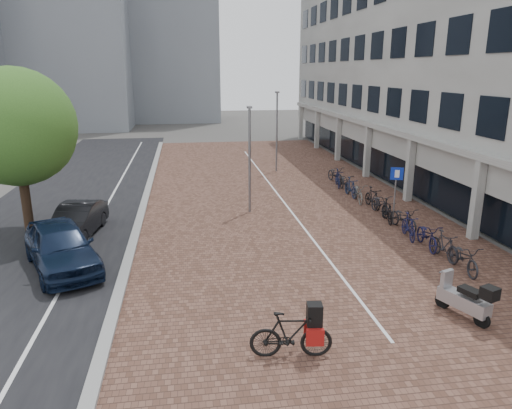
# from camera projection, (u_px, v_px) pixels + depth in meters

# --- Properties ---
(ground) EXTENTS (140.00, 140.00, 0.00)m
(ground) POSITION_uv_depth(u_px,v_px,m) (285.00, 297.00, 14.74)
(ground) COLOR #474442
(ground) RESTS_ON ground
(plaza_brick) EXTENTS (14.50, 42.00, 0.04)m
(plaza_brick) POSITION_uv_depth(u_px,v_px,m) (275.00, 196.00, 26.44)
(plaza_brick) COLOR brown
(plaza_brick) RESTS_ON ground
(street_asphalt) EXTENTS (8.00, 50.00, 0.03)m
(street_asphalt) POSITION_uv_depth(u_px,v_px,m) (69.00, 204.00, 24.87)
(street_asphalt) COLOR black
(street_asphalt) RESTS_ON ground
(curb) EXTENTS (0.35, 42.00, 0.14)m
(curb) POSITION_uv_depth(u_px,v_px,m) (145.00, 200.00, 25.41)
(curb) COLOR gray
(curb) RESTS_ON ground
(lane_line) EXTENTS (0.12, 44.00, 0.00)m
(lane_line) POSITION_uv_depth(u_px,v_px,m) (108.00, 203.00, 25.15)
(lane_line) COLOR white
(lane_line) RESTS_ON street_asphalt
(parking_line) EXTENTS (0.10, 30.00, 0.00)m
(parking_line) POSITION_uv_depth(u_px,v_px,m) (279.00, 196.00, 26.47)
(parking_line) COLOR white
(parking_line) RESTS_ON plaza_brick
(office_building) EXTENTS (8.40, 40.00, 15.00)m
(office_building) POSITION_uv_depth(u_px,v_px,m) (438.00, 42.00, 29.52)
(office_building) COLOR #ADADA7
(office_building) RESTS_ON ground
(bg_towers) EXTENTS (33.00, 23.00, 32.00)m
(bg_towers) POSITION_uv_depth(u_px,v_px,m) (80.00, 6.00, 55.43)
(bg_towers) COLOR gray
(bg_towers) RESTS_ON ground
(car_navy) EXTENTS (3.82, 5.33, 1.69)m
(car_navy) POSITION_uv_depth(u_px,v_px,m) (61.00, 246.00, 16.61)
(car_navy) COLOR black
(car_navy) RESTS_ON ground
(car_dark) EXTENTS (2.03, 4.32, 1.37)m
(car_dark) POSITION_uv_depth(u_px,v_px,m) (77.00, 220.00, 20.02)
(car_dark) COLOR black
(car_dark) RESTS_ON ground
(hero_bike) EXTENTS (2.08, 0.83, 1.43)m
(hero_bike) POSITION_uv_depth(u_px,v_px,m) (291.00, 334.00, 11.50)
(hero_bike) COLOR black
(hero_bike) RESTS_ON ground
(scooter_front) EXTENTS (1.18, 1.90, 1.25)m
(scooter_front) POSITION_uv_depth(u_px,v_px,m) (464.00, 298.00, 13.35)
(scooter_front) COLOR #A8A8AD
(scooter_front) RESTS_ON ground
(parking_sign) EXTENTS (0.53, 0.22, 2.66)m
(parking_sign) POSITION_uv_depth(u_px,v_px,m) (396.00, 186.00, 21.11)
(parking_sign) COLOR slate
(parking_sign) RESTS_ON ground
(lamp_near) EXTENTS (0.12, 0.12, 5.11)m
(lamp_near) POSITION_uv_depth(u_px,v_px,m) (250.00, 161.00, 22.79)
(lamp_near) COLOR slate
(lamp_near) RESTS_ON ground
(lamp_far) EXTENTS (0.12, 0.12, 5.36)m
(lamp_far) POSITION_uv_depth(u_px,v_px,m) (277.00, 133.00, 32.16)
(lamp_far) COLOR slate
(lamp_far) RESTS_ON ground
(street_tree) EXTENTS (4.78, 4.78, 6.95)m
(street_tree) POSITION_uv_depth(u_px,v_px,m) (20.00, 130.00, 19.36)
(street_tree) COLOR #382619
(street_tree) RESTS_ON ground
(bike_row) EXTENTS (1.33, 15.83, 1.05)m
(bike_row) POSITION_uv_depth(u_px,v_px,m) (379.00, 204.00, 23.02)
(bike_row) COLOR black
(bike_row) RESTS_ON ground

